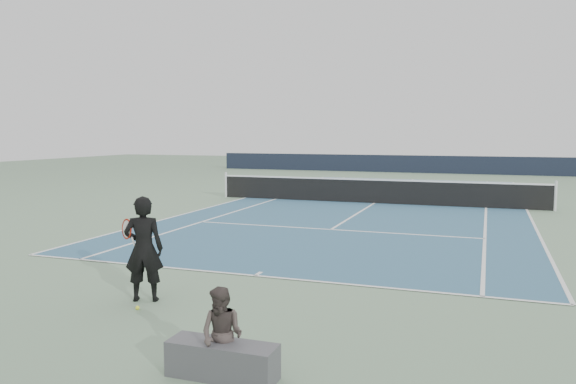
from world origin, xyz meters
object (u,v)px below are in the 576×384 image
(tennis_net, at_px, (375,191))
(tennis_player, at_px, (144,249))
(tennis_ball, at_px, (137,308))
(spectator_bench, at_px, (222,347))

(tennis_net, height_order, tennis_player, tennis_player)
(tennis_net, distance_m, tennis_player, 13.98)
(tennis_player, relative_size, tennis_ball, 26.65)
(tennis_ball, bearing_deg, tennis_net, 86.33)
(tennis_net, distance_m, spectator_bench, 16.19)
(tennis_net, relative_size, tennis_ball, 199.27)
(tennis_player, xyz_separation_m, tennis_ball, (0.17, -0.46, -0.83))
(tennis_net, bearing_deg, tennis_ball, -93.67)
(tennis_net, bearing_deg, tennis_player, -94.49)
(tennis_player, bearing_deg, tennis_net, 85.51)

